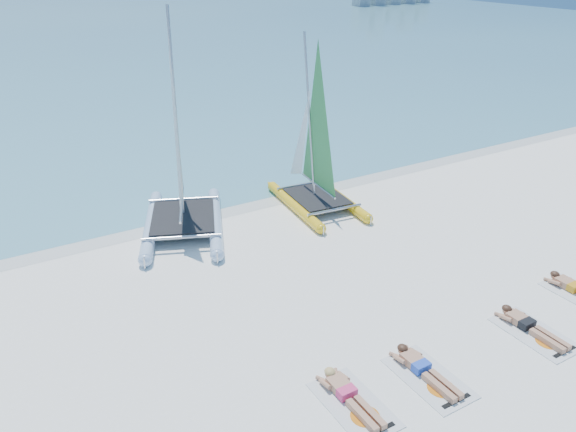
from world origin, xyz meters
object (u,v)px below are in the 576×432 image
(towel_a, at_px, (354,405))
(towel_b, at_px, (429,378))
(catamaran_yellow, at_px, (312,151))
(towel_c, at_px, (535,333))
(sunbather_d, at_px, (576,288))
(sunbather_a, at_px, (348,394))
(sunbather_c, at_px, (528,325))
(sunbather_b, at_px, (423,368))
(catamaran_blue, at_px, (179,167))

(towel_a, distance_m, towel_b, 1.75)
(towel_a, xyz_separation_m, towel_b, (1.74, -0.17, 0.00))
(catamaran_yellow, xyz_separation_m, towel_a, (-4.44, -8.43, -1.78))
(towel_b, bearing_deg, towel_c, -2.42)
(towel_c, relative_size, sunbather_d, 1.07)
(sunbather_a, height_order, towel_b, sunbather_a)
(towel_a, bearing_deg, sunbather_c, -1.31)
(catamaran_yellow, distance_m, sunbather_b, 8.99)
(sunbather_a, xyz_separation_m, sunbather_d, (7.13, 0.11, 0.00))
(towel_a, height_order, towel_c, same)
(sunbather_b, bearing_deg, sunbather_c, -2.42)
(towel_a, bearing_deg, towel_b, -5.66)
(sunbather_d, bearing_deg, sunbather_c, -169.85)
(sunbather_d, bearing_deg, catamaran_yellow, 108.35)
(towel_c, bearing_deg, sunbather_d, 14.67)
(towel_a, distance_m, towel_c, 4.82)
(catamaran_yellow, xyz_separation_m, sunbather_d, (2.69, -8.13, -1.68))
(sunbather_c, relative_size, sunbather_d, 1.00)
(sunbather_b, relative_size, towel_c, 0.93)
(sunbather_a, distance_m, sunbather_c, 4.82)
(catamaran_yellow, height_order, sunbather_d, catamaran_yellow)
(towel_a, bearing_deg, sunbather_a, 90.00)
(sunbather_b, relative_size, sunbather_c, 1.00)
(catamaran_yellow, bearing_deg, towel_b, -101.77)
(towel_c, bearing_deg, sunbather_c, 90.00)
(sunbather_a, xyz_separation_m, towel_b, (1.74, -0.36, -0.11))
(sunbather_a, distance_m, towel_b, 1.78)
(catamaran_blue, xyz_separation_m, sunbather_b, (1.78, -8.75, -1.86))
(catamaran_yellow, xyz_separation_m, sunbather_c, (0.37, -8.54, -1.68))
(catamaran_blue, xyz_separation_m, catamaran_yellow, (4.48, -0.34, -0.19))
(sunbather_a, height_order, sunbather_d, same)
(sunbather_a, xyz_separation_m, sunbather_b, (1.74, -0.17, 0.00))
(towel_c, bearing_deg, sunbather_b, 174.02)
(catamaran_blue, relative_size, sunbather_a, 3.85)
(sunbather_a, bearing_deg, towel_a, -90.00)
(towel_a, bearing_deg, catamaran_blue, 90.26)
(towel_b, distance_m, towel_c, 3.08)
(catamaran_yellow, bearing_deg, towel_a, -112.12)
(towel_b, bearing_deg, sunbather_d, 5.06)
(catamaran_blue, xyz_separation_m, towel_b, (1.78, -8.94, -1.97))
(sunbather_b, bearing_deg, towel_b, -90.00)
(towel_b, bearing_deg, sunbather_c, 1.16)
(sunbather_b, bearing_deg, sunbather_d, 3.03)
(sunbather_a, xyz_separation_m, sunbather_c, (4.81, -0.30, 0.00))
(catamaran_yellow, xyz_separation_m, sunbather_a, (-4.44, -8.24, -1.68))
(catamaran_yellow, distance_m, sunbather_a, 9.51)
(sunbather_c, bearing_deg, towel_a, 178.69)
(sunbather_c, xyz_separation_m, sunbather_d, (2.32, 0.42, 0.00))
(catamaran_yellow, xyz_separation_m, sunbather_b, (-2.70, -8.41, -1.68))
(towel_a, xyz_separation_m, sunbather_c, (4.81, -0.11, 0.11))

